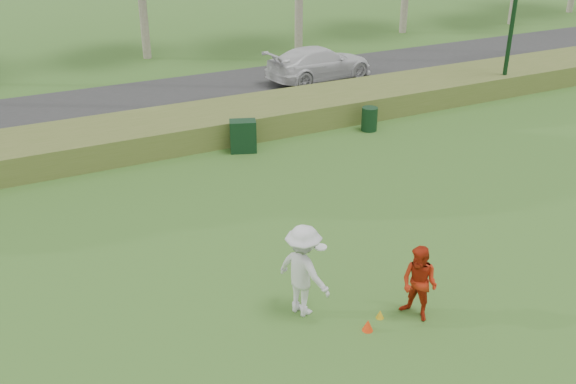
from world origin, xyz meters
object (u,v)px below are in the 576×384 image
player_red (419,284)px  trash_bin (369,119)px  car_right (320,63)px  utility_cabinet (243,136)px  player_white (303,271)px  cone_yellow (380,314)px  cone_orange (368,325)px

player_red → trash_bin: (5.45, 10.11, -0.39)m
car_right → utility_cabinet: bearing=128.2°
player_white → player_red: size_ratio=1.23×
player_red → cone_yellow: (-0.71, 0.31, -0.74)m
player_red → cone_yellow: bearing=-135.0°
utility_cabinet → player_white: bearing=-85.4°
trash_bin → car_right: car_right is taller
cone_yellow → utility_cabinet: bearing=83.4°
player_red → cone_yellow: size_ratio=8.78×
utility_cabinet → cone_yellow: bearing=-76.6°
cone_orange → car_right: bearing=63.7°
trash_bin → car_right: size_ratio=0.17×
player_white → utility_cabinet: 9.39m
player_red → cone_yellow: player_red is taller
player_white → utility_cabinet: (2.49, 9.04, -0.48)m
player_red → car_right: 18.34m
cone_yellow → car_right: car_right is taller
utility_cabinet → car_right: bearing=64.6°
cone_yellow → trash_bin: bearing=57.9°
cone_orange → utility_cabinet: bearing=81.0°
cone_yellow → utility_cabinet: 10.06m
player_red → trash_bin: player_red is taller
cone_orange → cone_yellow: 0.52m
trash_bin → player_red: bearing=-118.3°
cone_yellow → utility_cabinet: utility_cabinet is taller
player_red → cone_orange: bearing=-115.0°
trash_bin → cone_orange: bearing=-123.4°
utility_cabinet → trash_bin: (5.01, -0.18, -0.11)m
player_red → utility_cabinet: bearing=156.1°
player_red → cone_orange: 1.37m
cone_orange → car_right: car_right is taller
player_red → trash_bin: bearing=130.3°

